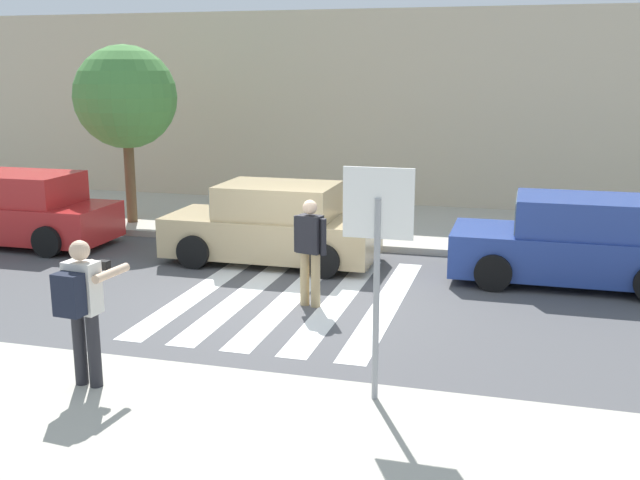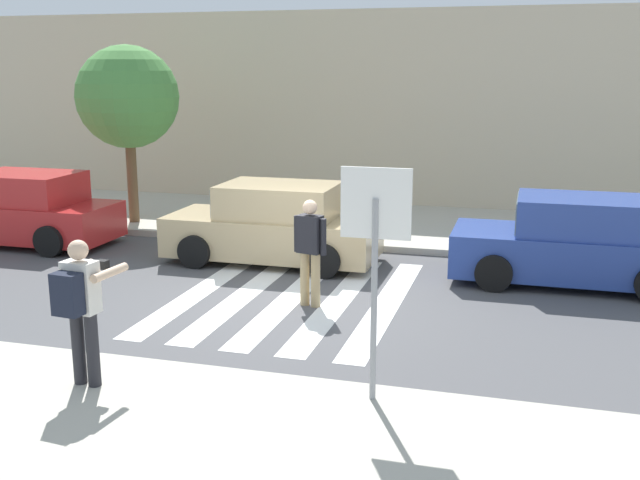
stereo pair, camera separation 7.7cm
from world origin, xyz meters
TOP-DOWN VIEW (x-y plane):
  - ground_plane at (0.00, 0.00)m, footprint 120.00×120.00m
  - sidewalk_far at (0.00, 6.00)m, footprint 60.00×4.80m
  - building_facade_far at (0.00, 10.40)m, footprint 56.00×4.00m
  - crosswalk_stripe_0 at (-1.60, 0.20)m, footprint 0.44×5.20m
  - crosswalk_stripe_1 at (-0.80, 0.20)m, footprint 0.44×5.20m
  - crosswalk_stripe_2 at (0.00, 0.20)m, footprint 0.44×5.20m
  - crosswalk_stripe_3 at (0.80, 0.20)m, footprint 0.44×5.20m
  - crosswalk_stripe_4 at (1.60, 0.20)m, footprint 0.44×5.20m
  - stop_sign at (2.16, -3.56)m, footprint 0.76×0.08m
  - photographer_with_backpack at (-1.11, -4.13)m, footprint 0.63×0.88m
  - pedestrian_crossing at (0.43, -0.18)m, footprint 0.57×0.33m
  - parked_car_red at (-6.76, 2.30)m, footprint 4.10×1.92m
  - parked_car_tan at (-1.03, 2.30)m, footprint 4.10×1.92m
  - parked_car_blue at (4.53, 2.30)m, footprint 4.10×1.92m
  - street_tree_west at (-5.32, 4.45)m, footprint 2.36×2.36m

SIDE VIEW (x-z plane):
  - ground_plane at x=0.00m, z-range 0.00..0.00m
  - crosswalk_stripe_0 at x=-1.60m, z-range 0.00..0.01m
  - crosswalk_stripe_1 at x=-0.80m, z-range 0.00..0.01m
  - crosswalk_stripe_2 at x=0.00m, z-range 0.00..0.01m
  - crosswalk_stripe_3 at x=0.80m, z-range 0.00..0.01m
  - crosswalk_stripe_4 at x=1.60m, z-range 0.00..0.01m
  - sidewalk_far at x=0.00m, z-range 0.00..0.14m
  - parked_car_red at x=-6.76m, z-range -0.05..1.50m
  - parked_car_tan at x=-1.03m, z-range -0.05..1.50m
  - parked_car_blue at x=4.53m, z-range -0.05..1.50m
  - pedestrian_crossing at x=0.43m, z-range 0.11..1.84m
  - photographer_with_backpack at x=-1.11m, z-range 0.31..2.03m
  - stop_sign at x=2.16m, z-range 0.73..3.32m
  - building_facade_far at x=0.00m, z-range 0.00..5.20m
  - street_tree_west at x=-5.32m, z-range 1.00..5.10m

